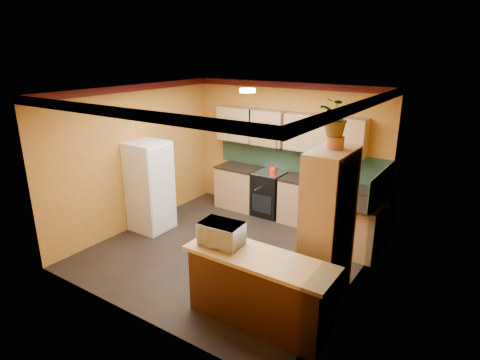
# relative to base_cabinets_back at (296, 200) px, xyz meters

# --- Properties ---
(room_shell) EXTENTS (4.24, 4.24, 2.72)m
(room_shell) POSITION_rel_base_cabinets_back_xyz_m (-0.38, -1.52, 1.65)
(room_shell) COLOR black
(room_shell) RESTS_ON ground
(base_cabinets_back) EXTENTS (3.65, 0.60, 0.88)m
(base_cabinets_back) POSITION_rel_base_cabinets_back_xyz_m (0.00, 0.00, 0.00)
(base_cabinets_back) COLOR tan
(base_cabinets_back) RESTS_ON ground
(countertop_back) EXTENTS (3.65, 0.62, 0.04)m
(countertop_back) POSITION_rel_base_cabinets_back_xyz_m (0.00, -0.00, 0.46)
(countertop_back) COLOR black
(countertop_back) RESTS_ON base_cabinets_back
(stove) EXTENTS (0.58, 0.58, 0.91)m
(stove) POSITION_rel_base_cabinets_back_xyz_m (-0.62, -0.00, 0.02)
(stove) COLOR black
(stove) RESTS_ON ground
(kettle) EXTENTS (0.21, 0.21, 0.18)m
(kettle) POSITION_rel_base_cabinets_back_xyz_m (-0.52, -0.05, 0.56)
(kettle) COLOR red
(kettle) RESTS_ON stove
(sink) EXTENTS (0.48, 0.40, 0.03)m
(sink) POSITION_rel_base_cabinets_back_xyz_m (0.78, 0.00, 0.50)
(sink) COLOR silver
(sink) RESTS_ON countertop_back
(base_cabinets_right) EXTENTS (0.60, 0.80, 0.88)m
(base_cabinets_right) POSITION_rel_base_cabinets_back_xyz_m (1.40, -0.67, 0.00)
(base_cabinets_right) COLOR tan
(base_cabinets_right) RESTS_ON ground
(countertop_right) EXTENTS (0.62, 0.80, 0.04)m
(countertop_right) POSITION_rel_base_cabinets_back_xyz_m (1.40, -0.67, 0.46)
(countertop_right) COLOR black
(countertop_right) RESTS_ON base_cabinets_right
(fridge) EXTENTS (0.68, 0.66, 1.70)m
(fridge) POSITION_rel_base_cabinets_back_xyz_m (-2.15, -1.85, 0.41)
(fridge) COLOR white
(fridge) RESTS_ON ground
(pantry) EXTENTS (0.48, 0.90, 2.10)m
(pantry) POSITION_rel_base_cabinets_back_xyz_m (1.45, -2.06, 0.61)
(pantry) COLOR tan
(pantry) RESTS_ON ground
(fern_pot) EXTENTS (0.22, 0.22, 0.16)m
(fern_pot) POSITION_rel_base_cabinets_back_xyz_m (1.45, -2.01, 1.74)
(fern_pot) COLOR #A25827
(fern_pot) RESTS_ON pantry
(fern) EXTENTS (0.55, 0.52, 0.48)m
(fern) POSITION_rel_base_cabinets_back_xyz_m (1.45, -2.01, 2.06)
(fern) COLOR tan
(fern) RESTS_ON fern_pot
(breakfast_bar) EXTENTS (1.80, 0.55, 0.88)m
(breakfast_bar) POSITION_rel_base_cabinets_back_xyz_m (1.01, -3.10, 0.00)
(breakfast_bar) COLOR #442010
(breakfast_bar) RESTS_ON ground
(bar_top) EXTENTS (1.90, 0.65, 0.05)m
(bar_top) POSITION_rel_base_cabinets_back_xyz_m (1.01, -3.10, 0.47)
(bar_top) COLOR tan
(bar_top) RESTS_ON breakfast_bar
(microwave) EXTENTS (0.57, 0.41, 0.30)m
(microwave) POSITION_rel_base_cabinets_back_xyz_m (0.44, -3.10, 0.64)
(microwave) COLOR white
(microwave) RESTS_ON bar_top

